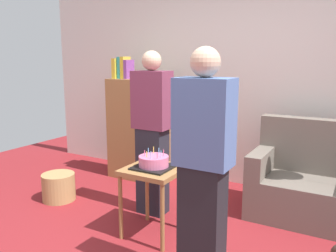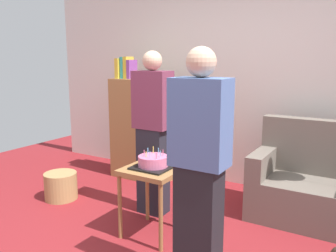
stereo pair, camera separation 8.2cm
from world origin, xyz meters
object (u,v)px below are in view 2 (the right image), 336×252
person_blowing_candles (153,133)px  person_holding_cake (199,173)px  bookshelf (142,128)px  side_table (153,178)px  birthday_cake (153,162)px  wicker_basket (61,186)px  couch (312,185)px

person_blowing_candles → person_holding_cake: size_ratio=1.00×
bookshelf → person_holding_cake: (1.66, -1.69, 0.16)m
bookshelf → side_table: 1.56m
side_table → birthday_cake: birthday_cake is taller
side_table → wicker_basket: size_ratio=1.73×
side_table → wicker_basket: 1.40m
bookshelf → wicker_basket: bookshelf is taller
side_table → person_holding_cake: (0.68, -0.48, 0.31)m
birthday_cake → side_table: bearing=-112.9°
couch → person_holding_cake: size_ratio=0.67×
birthday_cake → wicker_basket: 1.44m
wicker_basket → person_holding_cake: bearing=-17.1°
couch → person_blowing_candles: (-1.41, -0.68, 0.49)m
couch → person_blowing_candles: size_ratio=0.67×
person_blowing_candles → wicker_basket: 1.30m
side_table → person_blowing_candles: 0.56m
birthday_cake → person_holding_cake: 0.85m
couch → birthday_cake: (-1.15, -1.06, 0.33)m
person_blowing_candles → birthday_cake: bearing=-54.4°
person_blowing_candles → person_holding_cake: 1.28m
bookshelf → side_table: (0.98, -1.21, -0.15)m
side_table → bookshelf: bearing=129.0°
side_table → person_blowing_candles: bearing=123.6°
person_holding_cake → person_blowing_candles: bearing=-43.6°
side_table → person_blowing_candles: (-0.26, 0.39, 0.31)m
couch → wicker_basket: size_ratio=3.06×
birthday_cake → wicker_basket: size_ratio=0.89×
couch → bookshelf: bookshelf is taller
couch → wicker_basket: (-2.49, -0.93, -0.19)m
birthday_cake → person_holding_cake: person_holding_cake is taller
birthday_cake → couch: bearing=42.9°
bookshelf → birthday_cake: 1.56m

